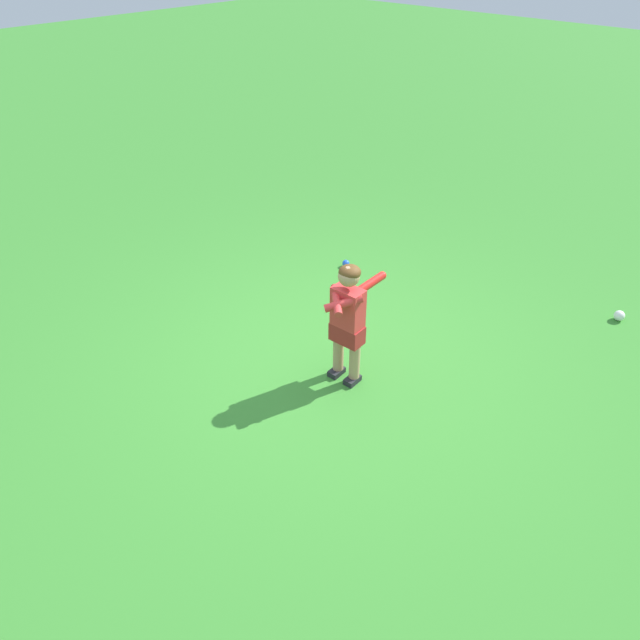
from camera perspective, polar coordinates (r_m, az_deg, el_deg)
ground_plane at (r=5.40m, az=1.26°, el=-3.38°), size 40.00×40.00×0.00m
child_batter at (r=4.78m, az=2.69°, el=0.61°), size 0.63×0.33×1.08m
play_ball_midfield at (r=6.50m, az=26.47°, el=0.37°), size 0.10×0.10×0.10m
play_ball_near_batter at (r=6.74m, az=2.46°, el=5.38°), size 0.08×0.08×0.08m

